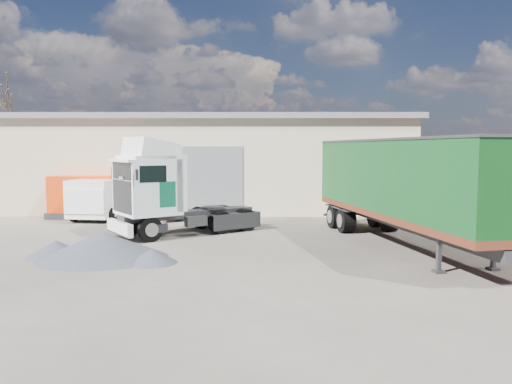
{
  "coord_description": "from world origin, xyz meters",
  "views": [
    {
      "loc": [
        0.77,
        -15.38,
        3.49
      ],
      "look_at": [
        0.7,
        3.0,
        1.88
      ],
      "focal_mm": 35.0,
      "sensor_mm": 36.0,
      "label": 1
    }
  ],
  "objects_px": {
    "box_trailer": "(405,181)",
    "orange_skip": "(86,199)",
    "panel_van": "(105,197)",
    "tractor_unit": "(165,195)"
  },
  "relations": [
    {
      "from": "tractor_unit",
      "to": "box_trailer",
      "type": "xyz_separation_m",
      "value": [
        8.91,
        -2.22,
        0.68
      ]
    },
    {
      "from": "box_trailer",
      "to": "panel_van",
      "type": "relative_size",
      "value": 2.31
    },
    {
      "from": "box_trailer",
      "to": "tractor_unit",
      "type": "bearing_deg",
      "value": 154.99
    },
    {
      "from": "box_trailer",
      "to": "orange_skip",
      "type": "height_order",
      "value": "box_trailer"
    },
    {
      "from": "box_trailer",
      "to": "orange_skip",
      "type": "distance_m",
      "value": 15.96
    },
    {
      "from": "tractor_unit",
      "to": "box_trailer",
      "type": "distance_m",
      "value": 9.21
    },
    {
      "from": "tractor_unit",
      "to": "orange_skip",
      "type": "height_order",
      "value": "tractor_unit"
    },
    {
      "from": "panel_van",
      "to": "orange_skip",
      "type": "height_order",
      "value": "orange_skip"
    },
    {
      "from": "orange_skip",
      "to": "box_trailer",
      "type": "bearing_deg",
      "value": -26.56
    },
    {
      "from": "tractor_unit",
      "to": "box_trailer",
      "type": "relative_size",
      "value": 0.51
    }
  ]
}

